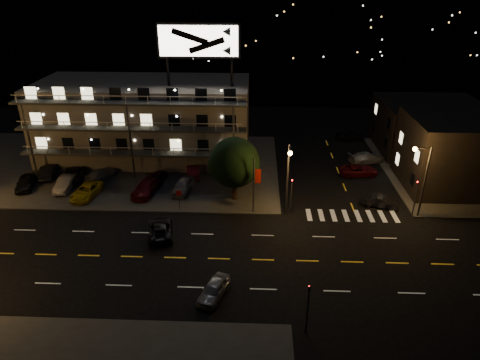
{
  "coord_description": "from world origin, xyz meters",
  "views": [
    {
      "loc": [
        5.2,
        -31.68,
        23.32
      ],
      "look_at": [
        3.59,
        8.0,
        4.11
      ],
      "focal_mm": 32.0,
      "sensor_mm": 36.0,
      "label": 1
    }
  ],
  "objects_px": {
    "lot_car_7": "(101,174)",
    "lot_car_4": "(183,186)",
    "road_car_east": "(214,290)",
    "lot_car_2": "(86,191)",
    "road_car_west": "(160,229)",
    "tree": "(234,164)",
    "side_car_0": "(381,202)"
  },
  "relations": [
    {
      "from": "lot_car_2",
      "to": "lot_car_7",
      "type": "bearing_deg",
      "value": 94.78
    },
    {
      "from": "lot_car_4",
      "to": "road_car_east",
      "type": "relative_size",
      "value": 1.15
    },
    {
      "from": "tree",
      "to": "road_car_east",
      "type": "distance_m",
      "value": 16.67
    },
    {
      "from": "lot_car_7",
      "to": "lot_car_4",
      "type": "bearing_deg",
      "value": -172.59
    },
    {
      "from": "lot_car_4",
      "to": "lot_car_7",
      "type": "relative_size",
      "value": 0.96
    },
    {
      "from": "lot_car_2",
      "to": "road_car_west",
      "type": "distance_m",
      "value": 12.57
    },
    {
      "from": "road_car_east",
      "to": "side_car_0",
      "type": "bearing_deg",
      "value": 61.41
    },
    {
      "from": "tree",
      "to": "lot_car_4",
      "type": "xyz_separation_m",
      "value": [
        -6.05,
        1.61,
        -3.6
      ]
    },
    {
      "from": "lot_car_2",
      "to": "lot_car_4",
      "type": "height_order",
      "value": "lot_car_4"
    },
    {
      "from": "tree",
      "to": "lot_car_4",
      "type": "distance_m",
      "value": 7.22
    },
    {
      "from": "tree",
      "to": "lot_car_7",
      "type": "height_order",
      "value": "tree"
    },
    {
      "from": "road_car_east",
      "to": "road_car_west",
      "type": "xyz_separation_m",
      "value": [
        -6.12,
        8.7,
        0.02
      ]
    },
    {
      "from": "lot_car_4",
      "to": "road_car_west",
      "type": "distance_m",
      "value": 9.16
    },
    {
      "from": "tree",
      "to": "side_car_0",
      "type": "xyz_separation_m",
      "value": [
        16.29,
        -0.88,
        -3.88
      ]
    },
    {
      "from": "lot_car_4",
      "to": "tree",
      "type": "bearing_deg",
      "value": -4.78
    },
    {
      "from": "road_car_west",
      "to": "lot_car_7",
      "type": "bearing_deg",
      "value": -62.54
    },
    {
      "from": "lot_car_7",
      "to": "road_car_east",
      "type": "relative_size",
      "value": 1.2
    },
    {
      "from": "lot_car_7",
      "to": "road_car_east",
      "type": "height_order",
      "value": "lot_car_7"
    },
    {
      "from": "lot_car_2",
      "to": "road_car_east",
      "type": "relative_size",
      "value": 1.26
    },
    {
      "from": "lot_car_4",
      "to": "lot_car_7",
      "type": "distance_m",
      "value": 11.16
    },
    {
      "from": "lot_car_2",
      "to": "lot_car_4",
      "type": "bearing_deg",
      "value": 15.47
    },
    {
      "from": "tree",
      "to": "side_car_0",
      "type": "bearing_deg",
      "value": -3.09
    },
    {
      "from": "lot_car_2",
      "to": "road_car_west",
      "type": "height_order",
      "value": "lot_car_2"
    },
    {
      "from": "lot_car_7",
      "to": "side_car_0",
      "type": "relative_size",
      "value": 1.22
    },
    {
      "from": "tree",
      "to": "side_car_0",
      "type": "distance_m",
      "value": 16.77
    },
    {
      "from": "lot_car_7",
      "to": "side_car_0",
      "type": "distance_m",
      "value": 33.55
    },
    {
      "from": "lot_car_4",
      "to": "lot_car_7",
      "type": "bearing_deg",
      "value": 175.0
    },
    {
      "from": "lot_car_4",
      "to": "lot_car_7",
      "type": "height_order",
      "value": "lot_car_4"
    },
    {
      "from": "tree",
      "to": "road_car_west",
      "type": "height_order",
      "value": "tree"
    },
    {
      "from": "tree",
      "to": "side_car_0",
      "type": "height_order",
      "value": "tree"
    },
    {
      "from": "side_car_0",
      "to": "road_car_west",
      "type": "bearing_deg",
      "value": 122.92
    },
    {
      "from": "tree",
      "to": "lot_car_2",
      "type": "height_order",
      "value": "tree"
    }
  ]
}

